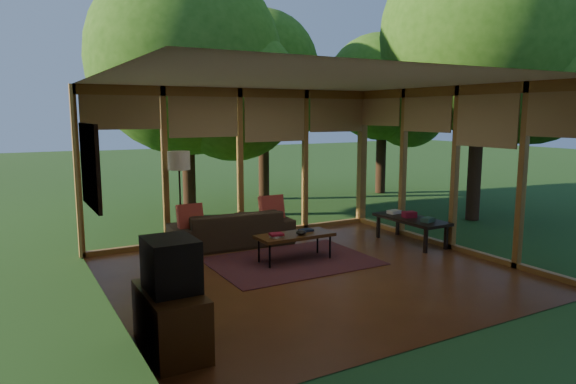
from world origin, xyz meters
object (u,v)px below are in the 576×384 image
sofa (232,228)px  coffee_table (295,236)px  floor_lamp (179,166)px  television (171,264)px  side_console (411,220)px  media_cabinet (171,320)px

sofa → coffee_table: 1.42m
sofa → floor_lamp: (-0.85, 0.14, 1.10)m
sofa → coffee_table: bearing=113.5°
sofa → television: (-2.05, -3.37, 0.55)m
side_console → television: bearing=-157.8°
media_cabinet → side_console: bearing=22.1°
media_cabinet → television: (0.02, 0.00, 0.55)m
floor_lamp → television: bearing=-109.0°
television → media_cabinet: bearing=180.0°
sofa → media_cabinet: bearing=61.9°
sofa → floor_lamp: floor_lamp is taller
television → coffee_table: bearing=38.8°
floor_lamp → media_cabinet: bearing=-109.3°
side_console → coffee_table: bearing=178.6°
media_cabinet → coffee_table: 3.27m
floor_lamp → coffee_table: 2.23m
media_cabinet → television: television is taller
media_cabinet → floor_lamp: bearing=70.7°
sofa → television: 3.98m
side_console → floor_lamp: bearing=157.3°
floor_lamp → side_console: floor_lamp is taller
coffee_table → side_console: size_ratio=0.86×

